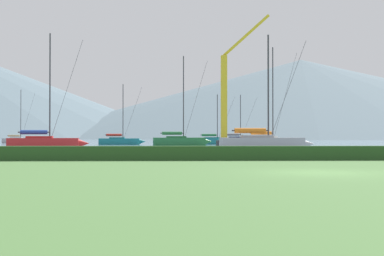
% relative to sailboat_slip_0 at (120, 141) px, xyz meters
% --- Properties ---
extents(ground_plane, '(1000.00, 1000.00, 0.00)m').
position_rel_sailboat_slip_0_xyz_m(ground_plane, '(13.89, -65.23, -0.60)').
color(ground_plane, '#477038').
extents(harbor_water, '(320.00, 246.00, 0.00)m').
position_rel_sailboat_slip_0_xyz_m(harbor_water, '(13.89, 71.77, -0.60)').
color(harbor_water, slate).
rests_on(harbor_water, ground_plane).
extents(hedge_line, '(80.00, 1.20, 0.82)m').
position_rel_sailboat_slip_0_xyz_m(hedge_line, '(13.89, -54.23, -0.20)').
color(hedge_line, '#284C23').
rests_on(hedge_line, ground_plane).
extents(sailboat_slip_0, '(7.22, 2.19, 9.45)m').
position_rel_sailboat_slip_0_xyz_m(sailboat_slip_0, '(0.00, 0.00, 0.00)').
color(sailboat_slip_0, '#19707A').
rests_on(sailboat_slip_0, harbor_water).
extents(sailboat_slip_1, '(9.07, 2.91, 11.06)m').
position_rel_sailboat_slip_0_xyz_m(sailboat_slip_1, '(16.77, -33.87, 0.14)').
color(sailboat_slip_1, '#9E9EA3').
rests_on(sailboat_slip_1, harbor_water).
extents(sailboat_slip_2, '(8.49, 3.15, 12.66)m').
position_rel_sailboat_slip_0_xyz_m(sailboat_slip_2, '(9.20, -8.52, 0.11)').
color(sailboat_slip_2, '#236B38').
rests_on(sailboat_slip_2, harbor_water).
extents(sailboat_slip_4, '(7.75, 2.30, 9.11)m').
position_rel_sailboat_slip_0_xyz_m(sailboat_slip_4, '(20.50, 17.41, 0.04)').
color(sailboat_slip_4, navy).
rests_on(sailboat_slip_4, harbor_water).
extents(sailboat_slip_5, '(8.64, 3.50, 12.42)m').
position_rel_sailboat_slip_0_xyz_m(sailboat_slip_5, '(-5.51, -26.63, 0.12)').
color(sailboat_slip_5, red).
rests_on(sailboat_slip_5, harbor_water).
extents(sailboat_slip_7, '(8.59, 3.98, 13.05)m').
position_rel_sailboat_slip_0_xyz_m(sailboat_slip_7, '(20.84, -14.31, 0.12)').
color(sailboat_slip_7, white).
rests_on(sailboat_slip_7, harbor_water).
extents(sailboat_slip_8, '(7.34, 3.04, 8.13)m').
position_rel_sailboat_slip_0_xyz_m(sailboat_slip_8, '(15.03, 3.42, -0.01)').
color(sailboat_slip_8, '#19707A').
rests_on(sailboat_slip_8, harbor_water).
extents(sailboat_slip_9, '(6.65, 2.14, 10.27)m').
position_rel_sailboat_slip_0_xyz_m(sailboat_slip_9, '(-21.53, 21.23, -0.03)').
color(sailboat_slip_9, '#9E9EA3').
rests_on(sailboat_slip_9, harbor_water).
extents(dock_crane, '(7.15, 2.00, 17.70)m').
position_rel_sailboat_slip_0_xyz_m(dock_crane, '(15.30, -12.90, 4.93)').
color(dock_crane, '#333338').
rests_on(dock_crane, ground_plane).
extents(distant_hill_east_ridge, '(340.19, 340.19, 48.27)m').
position_rel_sailboat_slip_0_xyz_m(distant_hill_east_ridge, '(87.29, 251.19, 23.53)').
color(distant_hill_east_ridge, slate).
rests_on(distant_hill_east_ridge, ground_plane).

